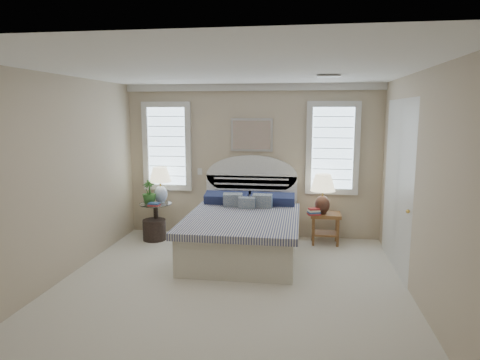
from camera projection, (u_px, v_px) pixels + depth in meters
The scene contains 21 objects.
floor at pixel (228, 290), 5.38m from camera, with size 4.50×5.00×0.01m, color beige.
ceiling at pixel (227, 70), 4.95m from camera, with size 4.50×5.00×0.01m, color white.
wall_back at pixel (252, 161), 7.61m from camera, with size 4.50×0.02×2.70m, color #BDAA8E.
wall_left at pixel (55, 180), 5.48m from camera, with size 0.02×5.00×2.70m, color #BDAA8E.
wall_right at pixel (423, 189), 4.84m from camera, with size 0.02×5.00×2.70m, color #BDAA8E.
crown_molding at pixel (252, 87), 7.36m from camera, with size 4.50×0.08×0.12m, color silver.
hvac_vent at pixel (328, 76), 5.56m from camera, with size 0.30×0.20×0.02m, color #B2B2B2.
switch_plate at pixel (200, 171), 7.76m from camera, with size 0.08×0.01×0.12m, color silver.
window_left at pixel (167, 146), 7.77m from camera, with size 0.90×0.06×1.60m, color silver.
window_right at pixel (333, 148), 7.35m from camera, with size 0.90×0.06×1.60m, color silver.
painting at pixel (252, 135), 7.49m from camera, with size 0.74×0.04×0.58m, color silver.
closet_door at pixel (397, 185), 6.04m from camera, with size 0.02×1.80×2.40m, color silver.
bed at pixel (244, 229), 6.74m from camera, with size 1.72×2.28×1.47m.
side_table_left at pixel (156, 217), 7.55m from camera, with size 0.56×0.56×0.63m.
nightstand_right at pixel (325, 221), 7.23m from camera, with size 0.50×0.40×0.53m.
floor_pot at pixel (154, 230), 7.47m from camera, with size 0.40×0.40×0.36m, color black.
lamp_left at pixel (160, 181), 7.55m from camera, with size 0.50×0.50×0.64m.
lamp_right at pixel (323, 189), 7.11m from camera, with size 0.47×0.47×0.68m.
potted_plant at pixel (149, 192), 7.46m from camera, with size 0.24×0.24×0.42m, color #31772F.
books_left at pixel (154, 204), 7.31m from camera, with size 0.21×0.16×0.05m.
books_right at pixel (314, 212), 7.08m from camera, with size 0.24×0.20×0.11m.
Camera 1 is at (0.88, -5.01, 2.22)m, focal length 32.00 mm.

